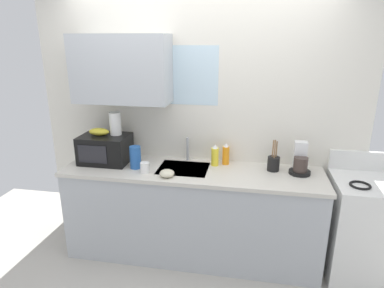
{
  "coord_description": "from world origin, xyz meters",
  "views": [
    {
      "loc": [
        0.52,
        -2.81,
        2.06
      ],
      "look_at": [
        0.0,
        0.0,
        1.15
      ],
      "focal_mm": 31.08,
      "sensor_mm": 36.0,
      "label": 1
    }
  ],
  "objects_px": {
    "microwave": "(105,149)",
    "coffee_maker": "(300,162)",
    "cereal_canister": "(135,157)",
    "dish_soap_bottle_yellow": "(215,156)",
    "paper_towel_roll": "(115,124)",
    "utensil_crock": "(273,163)",
    "small_bowl": "(167,173)",
    "banana_bunch": "(99,132)",
    "mug_white": "(145,167)",
    "dish_soap_bottle_orange": "(226,154)",
    "stove_range": "(363,228)"
  },
  "relations": [
    {
      "from": "coffee_maker",
      "to": "dish_soap_bottle_orange",
      "type": "bearing_deg",
      "value": 172.01
    },
    {
      "from": "dish_soap_bottle_orange",
      "to": "utensil_crock",
      "type": "bearing_deg",
      "value": -10.61
    },
    {
      "from": "microwave",
      "to": "cereal_canister",
      "type": "relative_size",
      "value": 2.18
    },
    {
      "from": "cereal_canister",
      "to": "utensil_crock",
      "type": "bearing_deg",
      "value": 7.66
    },
    {
      "from": "microwave",
      "to": "small_bowl",
      "type": "height_order",
      "value": "microwave"
    },
    {
      "from": "dish_soap_bottle_orange",
      "to": "paper_towel_roll",
      "type": "bearing_deg",
      "value": -174.45
    },
    {
      "from": "mug_white",
      "to": "small_bowl",
      "type": "xyz_separation_m",
      "value": [
        0.22,
        -0.06,
        -0.02
      ]
    },
    {
      "from": "small_bowl",
      "to": "paper_towel_roll",
      "type": "bearing_deg",
      "value": 152.65
    },
    {
      "from": "utensil_crock",
      "to": "small_bowl",
      "type": "distance_m",
      "value": 0.98
    },
    {
      "from": "banana_bunch",
      "to": "small_bowl",
      "type": "xyz_separation_m",
      "value": [
        0.73,
        -0.25,
        -0.27
      ]
    },
    {
      "from": "paper_towel_roll",
      "to": "dish_soap_bottle_orange",
      "type": "height_order",
      "value": "paper_towel_roll"
    },
    {
      "from": "banana_bunch",
      "to": "small_bowl",
      "type": "bearing_deg",
      "value": -18.91
    },
    {
      "from": "cereal_canister",
      "to": "utensil_crock",
      "type": "relative_size",
      "value": 0.71
    },
    {
      "from": "microwave",
      "to": "banana_bunch",
      "type": "distance_m",
      "value": 0.18
    },
    {
      "from": "microwave",
      "to": "dish_soap_bottle_orange",
      "type": "relative_size",
      "value": 2.18
    },
    {
      "from": "banana_bunch",
      "to": "small_bowl",
      "type": "relative_size",
      "value": 1.54
    },
    {
      "from": "paper_towel_roll",
      "to": "dish_soap_bottle_yellow",
      "type": "xyz_separation_m",
      "value": [
        0.96,
        0.05,
        -0.28
      ]
    },
    {
      "from": "microwave",
      "to": "dish_soap_bottle_yellow",
      "type": "relative_size",
      "value": 2.22
    },
    {
      "from": "dish_soap_bottle_yellow",
      "to": "utensil_crock",
      "type": "relative_size",
      "value": 0.7
    },
    {
      "from": "banana_bunch",
      "to": "mug_white",
      "type": "bearing_deg",
      "value": -20.44
    },
    {
      "from": "dish_soap_bottle_yellow",
      "to": "banana_bunch",
      "type": "bearing_deg",
      "value": -174.75
    },
    {
      "from": "cereal_canister",
      "to": "paper_towel_roll",
      "type": "bearing_deg",
      "value": 147.99
    },
    {
      "from": "paper_towel_roll",
      "to": "coffee_maker",
      "type": "bearing_deg",
      "value": 0.28
    },
    {
      "from": "stove_range",
      "to": "utensil_crock",
      "type": "height_order",
      "value": "utensil_crock"
    },
    {
      "from": "banana_bunch",
      "to": "coffee_maker",
      "type": "bearing_deg",
      "value": 1.77
    },
    {
      "from": "coffee_maker",
      "to": "cereal_canister",
      "type": "bearing_deg",
      "value": -173.95
    },
    {
      "from": "stove_range",
      "to": "dish_soap_bottle_orange",
      "type": "bearing_deg",
      "value": 170.96
    },
    {
      "from": "banana_bunch",
      "to": "dish_soap_bottle_orange",
      "type": "xyz_separation_m",
      "value": [
        1.21,
        0.15,
        -0.21
      ]
    },
    {
      "from": "utensil_crock",
      "to": "small_bowl",
      "type": "xyz_separation_m",
      "value": [
        -0.92,
        -0.32,
        -0.04
      ]
    },
    {
      "from": "utensil_crock",
      "to": "cereal_canister",
      "type": "bearing_deg",
      "value": -172.34
    },
    {
      "from": "paper_towel_roll",
      "to": "dish_soap_bottle_yellow",
      "type": "height_order",
      "value": "paper_towel_roll"
    },
    {
      "from": "microwave",
      "to": "banana_bunch",
      "type": "height_order",
      "value": "banana_bunch"
    },
    {
      "from": "cereal_canister",
      "to": "dish_soap_bottle_yellow",
      "type": "bearing_deg",
      "value": 15.67
    },
    {
      "from": "coffee_maker",
      "to": "small_bowl",
      "type": "relative_size",
      "value": 2.15
    },
    {
      "from": "paper_towel_roll",
      "to": "cereal_canister",
      "type": "xyz_separation_m",
      "value": [
        0.24,
        -0.15,
        -0.27
      ]
    },
    {
      "from": "banana_bunch",
      "to": "paper_towel_roll",
      "type": "bearing_deg",
      "value": 18.43
    },
    {
      "from": "stove_range",
      "to": "paper_towel_roll",
      "type": "xyz_separation_m",
      "value": [
        -2.31,
        0.1,
        0.82
      ]
    },
    {
      "from": "banana_bunch",
      "to": "utensil_crock",
      "type": "distance_m",
      "value": 1.67
    },
    {
      "from": "stove_range",
      "to": "banana_bunch",
      "type": "height_order",
      "value": "banana_bunch"
    },
    {
      "from": "cereal_canister",
      "to": "mug_white",
      "type": "xyz_separation_m",
      "value": [
        0.12,
        -0.09,
        -0.06
      ]
    },
    {
      "from": "microwave",
      "to": "coffee_maker",
      "type": "xyz_separation_m",
      "value": [
        1.83,
        0.06,
        -0.03
      ]
    },
    {
      "from": "coffee_maker",
      "to": "small_bowl",
      "type": "xyz_separation_m",
      "value": [
        -1.15,
        -0.31,
        -0.07
      ]
    },
    {
      "from": "dish_soap_bottle_yellow",
      "to": "cereal_canister",
      "type": "distance_m",
      "value": 0.75
    },
    {
      "from": "dish_soap_bottle_orange",
      "to": "utensil_crock",
      "type": "xyz_separation_m",
      "value": [
        0.44,
        -0.08,
        -0.03
      ]
    },
    {
      "from": "stove_range",
      "to": "small_bowl",
      "type": "height_order",
      "value": "stove_range"
    },
    {
      "from": "coffee_maker",
      "to": "banana_bunch",
      "type": "bearing_deg",
      "value": -178.23
    },
    {
      "from": "stove_range",
      "to": "cereal_canister",
      "type": "relative_size",
      "value": 5.13
    },
    {
      "from": "stove_range",
      "to": "dish_soap_bottle_yellow",
      "type": "bearing_deg",
      "value": 173.74
    },
    {
      "from": "small_bowl",
      "to": "cereal_canister",
      "type": "bearing_deg",
      "value": 156.19
    },
    {
      "from": "paper_towel_roll",
      "to": "dish_soap_bottle_orange",
      "type": "xyz_separation_m",
      "value": [
        1.06,
        0.1,
        -0.28
      ]
    }
  ]
}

